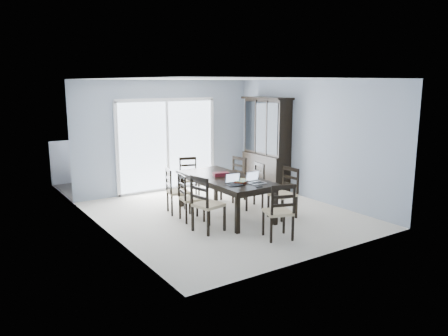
{
  "coord_description": "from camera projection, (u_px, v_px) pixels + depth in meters",
  "views": [
    {
      "loc": [
        -4.55,
        -6.8,
        2.54
      ],
      "look_at": [
        -0.03,
        0.0,
        0.93
      ],
      "focal_mm": 35.0,
      "sensor_mm": 36.0,
      "label": 1
    }
  ],
  "objects": [
    {
      "name": "chair_right_far",
      "position": [
        236.0,
        174.0,
        9.53
      ],
      "size": [
        0.49,
        0.48,
        1.08
      ],
      "rotation": [
        0.0,
        0.0,
        1.76
      ],
      "color": "black",
      "rests_on": "floor"
    },
    {
      "name": "floor",
      "position": [
        225.0,
        215.0,
        8.51
      ],
      "size": [
        5.0,
        5.0,
        0.0
      ],
      "primitive_type": "plane",
      "color": "beige",
      "rests_on": "ground"
    },
    {
      "name": "chair_right_near",
      "position": [
        286.0,
        187.0,
        8.28
      ],
      "size": [
        0.45,
        0.43,
        1.1
      ],
      "rotation": [
        0.0,
        0.0,
        1.62
      ],
      "color": "black",
      "rests_on": "floor"
    },
    {
      "name": "wall_left",
      "position": [
        110.0,
        160.0,
        7.04
      ],
      "size": [
        0.02,
        5.0,
        2.6
      ],
      "primitive_type": "cube",
      "color": "#909CAC",
      "rests_on": "floor"
    },
    {
      "name": "cell_phone",
      "position": [
        259.0,
        187.0,
        7.57
      ],
      "size": [
        0.12,
        0.07,
        0.01
      ],
      "primitive_type": "cube",
      "rotation": [
        0.0,
        0.0,
        -0.2
      ],
      "color": "black",
      "rests_on": "dining_table"
    },
    {
      "name": "wall_right",
      "position": [
        311.0,
        140.0,
        9.48
      ],
      "size": [
        0.02,
        5.0,
        2.6
      ],
      "primitive_type": "cube",
      "color": "#909CAC",
      "rests_on": "floor"
    },
    {
      "name": "game_box",
      "position": [
        221.0,
        174.0,
        8.46
      ],
      "size": [
        0.32,
        0.22,
        0.07
      ],
      "primitive_type": "cube",
      "rotation": [
        0.0,
        0.0,
        -0.25
      ],
      "color": "#551120",
      "rests_on": "dining_table"
    },
    {
      "name": "china_hutch",
      "position": [
        267.0,
        145.0,
        10.43
      ],
      "size": [
        0.5,
        1.38,
        2.2
      ],
      "color": "black",
      "rests_on": "floor"
    },
    {
      "name": "back_wall",
      "position": [
        167.0,
        136.0,
        10.3
      ],
      "size": [
        4.5,
        0.02,
        2.6
      ],
      "primitive_type": "cube",
      "color": "#909CAC",
      "rests_on": "floor"
    },
    {
      "name": "chair_left_near",
      "position": [
        204.0,
        198.0,
        7.41
      ],
      "size": [
        0.52,
        0.51,
        1.15
      ],
      "rotation": [
        0.0,
        0.0,
        -1.36
      ],
      "color": "black",
      "rests_on": "floor"
    },
    {
      "name": "sliding_door",
      "position": [
        167.0,
        145.0,
        10.33
      ],
      "size": [
        2.52,
        0.05,
        2.18
      ],
      "color": "silver",
      "rests_on": "floor"
    },
    {
      "name": "chair_end_far",
      "position": [
        189.0,
        173.0,
        9.71
      ],
      "size": [
        0.5,
        0.51,
        1.04
      ],
      "rotation": [
        0.0,
        0.0,
        2.8
      ],
      "color": "black",
      "rests_on": "floor"
    },
    {
      "name": "book_stack",
      "position": [
        241.0,
        181.0,
        7.92
      ],
      "size": [
        0.35,
        0.32,
        0.05
      ],
      "rotation": [
        0.0,
        0.0,
        0.31
      ],
      "color": "maroon",
      "rests_on": "dining_table"
    },
    {
      "name": "balcony",
      "position": [
        151.0,
        183.0,
        11.38
      ],
      "size": [
        4.5,
        2.0,
        0.1
      ],
      "primitive_type": "cube",
      "color": "gray",
      "rests_on": "ground"
    },
    {
      "name": "ceiling",
      "position": [
        225.0,
        79.0,
        8.01
      ],
      "size": [
        5.0,
        5.0,
        0.0
      ],
      "primitive_type": "plane",
      "rotation": [
        3.14,
        0.0,
        0.0
      ],
      "color": "white",
      "rests_on": "back_wall"
    },
    {
      "name": "chair_end_near",
      "position": [
        280.0,
        206.0,
        7.04
      ],
      "size": [
        0.53,
        0.54,
        1.1
      ],
      "rotation": [
        0.0,
        0.0,
        -0.33
      ],
      "color": "black",
      "rests_on": "floor"
    },
    {
      "name": "chair_left_mid",
      "position": [
        187.0,
        193.0,
        8.03
      ],
      "size": [
        0.45,
        0.44,
        1.02
      ],
      "rotation": [
        0.0,
        0.0,
        -1.72
      ],
      "color": "black",
      "rests_on": "floor"
    },
    {
      "name": "dining_table",
      "position": [
        225.0,
        181.0,
        8.38
      ],
      "size": [
        1.0,
        2.2,
        0.75
      ],
      "color": "black",
      "rests_on": "floor"
    },
    {
      "name": "chair_left_far",
      "position": [
        174.0,
        186.0,
        8.51
      ],
      "size": [
        0.48,
        0.47,
        1.04
      ],
      "rotation": [
        0.0,
        0.0,
        -1.8
      ],
      "color": "black",
      "rests_on": "floor"
    },
    {
      "name": "railing",
      "position": [
        135.0,
        155.0,
        12.08
      ],
      "size": [
        4.5,
        0.06,
        1.1
      ],
      "primitive_type": "cube",
      "color": "#99999E",
      "rests_on": "balcony"
    },
    {
      "name": "laptop_silver",
      "position": [
        257.0,
        181.0,
        7.84
      ],
      "size": [
        0.31,
        0.22,
        0.21
      ],
      "rotation": [
        0.0,
        0.0,
        0.04
      ],
      "color": "silver",
      "rests_on": "dining_table"
    },
    {
      "name": "hot_tub",
      "position": [
        137.0,
        165.0,
        11.3
      ],
      "size": [
        1.81,
        1.66,
        0.85
      ],
      "rotation": [
        0.0,
        0.0,
        -0.13
      ],
      "color": "maroon",
      "rests_on": "balcony"
    },
    {
      "name": "laptop_dark",
      "position": [
        235.0,
        183.0,
        7.71
      ],
      "size": [
        0.32,
        0.25,
        0.2
      ],
      "rotation": [
        0.0,
        0.0,
        -0.17
      ],
      "color": "black",
      "rests_on": "dining_table"
    },
    {
      "name": "chair_right_mid",
      "position": [
        255.0,
        181.0,
        8.92
      ],
      "size": [
        0.48,
        0.47,
        1.07
      ],
      "rotation": [
        0.0,
        0.0,
        1.4
      ],
      "color": "black",
      "rests_on": "floor"
    }
  ]
}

